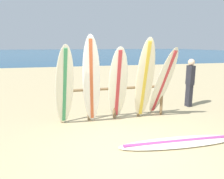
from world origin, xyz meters
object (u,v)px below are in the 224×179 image
at_px(surfboard_leaning_left, 91,82).
at_px(surfboard_leaning_center_left, 118,85).
at_px(surfboard_lying_on_sand, 179,142).
at_px(surfboard_leaning_far_left, 64,87).
at_px(surfboard_rack, 114,97).
at_px(surfboard_leaning_center_right, 163,83).
at_px(small_boat_offshore, 96,57).
at_px(surfboard_leaning_center, 144,81).
at_px(beachgoer_standing, 190,81).

distance_m(surfboard_leaning_left, surfboard_leaning_center_left, 0.81).
bearing_deg(surfboard_lying_on_sand, surfboard_leaning_far_left, 147.16).
xyz_separation_m(surfboard_rack, surfboard_leaning_center_right, (1.44, -0.26, 0.42)).
relative_size(surfboard_leaning_far_left, small_boat_offshore, 0.74).
bearing_deg(small_boat_offshore, surfboard_leaning_left, -99.57).
relative_size(surfboard_leaning_far_left, surfboard_leaning_center, 0.93).
distance_m(surfboard_leaning_center_right, surfboard_lying_on_sand, 2.07).
bearing_deg(surfboard_leaning_center_right, surfboard_lying_on_sand, -103.26).
bearing_deg(surfboard_leaning_center_left, surfboard_leaning_center_right, -0.32).
relative_size(surfboard_rack, surfboard_leaning_center_right, 1.49).
bearing_deg(surfboard_leaning_far_left, beachgoer_standing, 12.66).
bearing_deg(surfboard_lying_on_sand, small_boat_offshore, 84.20).
distance_m(surfboard_leaning_left, surfboard_leaning_center_right, 2.19).
relative_size(surfboard_lying_on_sand, small_boat_offshore, 0.95).
xyz_separation_m(surfboard_rack, beachgoer_standing, (2.95, 0.59, 0.29)).
relative_size(surfboard_leaning_center_left, surfboard_leaning_center, 0.90).
bearing_deg(surfboard_lying_on_sand, surfboard_leaning_center_right, 76.74).
distance_m(surfboard_rack, small_boat_offshore, 28.67).
distance_m(surfboard_rack, surfboard_leaning_center_left, 0.50).
relative_size(surfboard_leaning_left, beachgoer_standing, 1.43).
relative_size(surfboard_leaning_center, surfboard_leaning_center_right, 1.12).
xyz_separation_m(surfboard_leaning_center_left, surfboard_leaning_center_right, (1.40, -0.01, -0.01)).
distance_m(surfboard_leaning_center, surfboard_lying_on_sand, 1.98).
distance_m(surfboard_leaning_left, surfboard_leaning_center, 1.52).
distance_m(surfboard_leaning_center, beachgoer_standing, 2.41).
xyz_separation_m(surfboard_leaning_center_right, beachgoer_standing, (1.51, 0.86, -0.13)).
xyz_separation_m(surfboard_rack, surfboard_leaning_center_left, (0.04, -0.26, 0.43)).
xyz_separation_m(surfboard_leaning_left, small_boat_offshore, (4.85, 28.78, -0.98)).
height_order(surfboard_leaning_center, surfboard_leaning_center_right, surfboard_leaning_center).
relative_size(surfboard_leaning_far_left, surfboard_leaning_center_left, 1.03).
relative_size(surfboard_lying_on_sand, beachgoer_standing, 1.68).
xyz_separation_m(surfboard_leaning_far_left, small_boat_offshore, (5.57, 28.77, -0.87)).
bearing_deg(surfboard_leaning_left, small_boat_offshore, 80.43).
distance_m(surfboard_leaning_far_left, surfboard_leaning_center_right, 2.90).
height_order(surfboard_leaning_center_left, surfboard_lying_on_sand, surfboard_leaning_center_left).
bearing_deg(beachgoer_standing, surfboard_lying_on_sand, -126.52).
xyz_separation_m(surfboard_leaning_far_left, beachgoer_standing, (4.41, 0.99, -0.17)).
height_order(surfboard_rack, beachgoer_standing, beachgoer_standing).
bearing_deg(surfboard_leaning_far_left, surfboard_leaning_center_right, 2.60).
height_order(surfboard_leaning_left, surfboard_leaning_center_right, surfboard_leaning_left).
bearing_deg(surfboard_lying_on_sand, surfboard_leaning_center_left, 119.58).
bearing_deg(surfboard_leaning_center, surfboard_rack, 151.14).
height_order(surfboard_leaning_center_right, surfboard_lying_on_sand, surfboard_leaning_center_right).
height_order(surfboard_rack, surfboard_leaning_center_right, surfboard_leaning_center_right).
bearing_deg(small_boat_offshore, surfboard_leaning_center, -96.60).
distance_m(beachgoer_standing, small_boat_offshore, 27.81).
bearing_deg(surfboard_leaning_far_left, surfboard_rack, 15.19).
xyz_separation_m(surfboard_rack, surfboard_lying_on_sand, (1.03, -2.00, -0.63)).
bearing_deg(surfboard_leaning_left, surfboard_leaning_center, -0.81).
xyz_separation_m(surfboard_leaning_center, beachgoer_standing, (2.17, 1.02, -0.26)).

